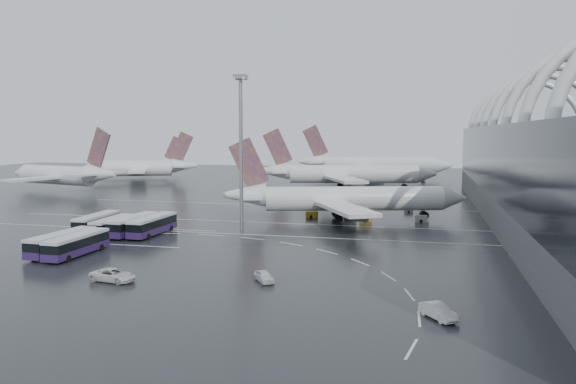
% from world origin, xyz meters
% --- Properties ---
extents(ground, '(420.00, 420.00, 0.00)m').
position_xyz_m(ground, '(0.00, 0.00, 0.00)').
color(ground, black).
rests_on(ground, ground).
extents(lane_marking_near, '(120.00, 0.25, 0.01)m').
position_xyz_m(lane_marking_near, '(0.00, -2.00, 0.01)').
color(lane_marking_near, silver).
rests_on(lane_marking_near, ground).
extents(lane_marking_mid, '(120.00, 0.25, 0.01)m').
position_xyz_m(lane_marking_mid, '(0.00, 12.00, 0.01)').
color(lane_marking_mid, silver).
rests_on(lane_marking_mid, ground).
extents(lane_marking_far, '(120.00, 0.25, 0.01)m').
position_xyz_m(lane_marking_far, '(0.00, 40.00, 0.01)').
color(lane_marking_far, silver).
rests_on(lane_marking_far, ground).
extents(bus_bay_line_south, '(28.00, 0.25, 0.01)m').
position_xyz_m(bus_bay_line_south, '(-24.00, -16.00, 0.01)').
color(bus_bay_line_south, silver).
rests_on(bus_bay_line_south, ground).
extents(bus_bay_line_north, '(28.00, 0.25, 0.01)m').
position_xyz_m(bus_bay_line_north, '(-24.00, 0.00, 0.01)').
color(bus_bay_line_north, silver).
rests_on(bus_bay_line_north, ground).
extents(airliner_main, '(51.39, 44.45, 17.64)m').
position_xyz_m(airliner_main, '(11.32, 19.31, 4.42)').
color(airliner_main, silver).
rests_on(airliner_main, ground).
extents(airliner_gate_b, '(57.64, 50.99, 20.12)m').
position_xyz_m(airliner_gate_b, '(3.16, 82.63, 5.04)').
color(airliner_gate_b, silver).
rests_on(airliner_gate_b, ground).
extents(airliner_gate_c, '(61.48, 56.67, 21.91)m').
position_xyz_m(airliner_gate_c, '(7.68, 129.41, 5.48)').
color(airliner_gate_c, silver).
rests_on(airliner_gate_c, ground).
extents(jet_remote_west, '(46.17, 37.49, 20.31)m').
position_xyz_m(jet_remote_west, '(-81.46, 55.13, 5.24)').
color(jet_remote_west, silver).
rests_on(jet_remote_west, ground).
extents(jet_remote_mid, '(42.00, 34.30, 19.19)m').
position_xyz_m(jet_remote_mid, '(-76.55, 95.95, 4.95)').
color(jet_remote_mid, silver).
rests_on(jet_remote_mid, ground).
extents(jet_remote_far, '(39.49, 32.06, 17.37)m').
position_xyz_m(jet_remote_far, '(-87.71, 117.23, 4.48)').
color(jet_remote_far, silver).
rests_on(jet_remote_far, ground).
extents(bus_row_near_a, '(3.76, 13.43, 3.27)m').
position_xyz_m(bus_row_near_a, '(-31.28, -5.77, 1.80)').
color(bus_row_near_a, '#24143F').
rests_on(bus_row_near_a, ground).
extents(bus_row_near_b, '(3.28, 12.13, 2.96)m').
position_xyz_m(bus_row_near_b, '(-27.41, -7.19, 1.63)').
color(bus_row_near_b, '#24143F').
rests_on(bus_row_near_b, ground).
extents(bus_row_near_c, '(3.65, 13.70, 3.35)m').
position_xyz_m(bus_row_near_c, '(-23.30, -6.69, 1.84)').
color(bus_row_near_c, '#24143F').
rests_on(bus_row_near_c, ground).
extents(bus_row_near_d, '(3.49, 13.79, 3.38)m').
position_xyz_m(bus_row_near_d, '(-19.69, -6.25, 1.86)').
color(bus_row_near_d, '#24143F').
rests_on(bus_row_near_d, ground).
extents(bus_row_far_a, '(3.90, 13.38, 3.25)m').
position_xyz_m(bus_row_far_a, '(-25.75, -24.30, 1.79)').
color(bus_row_far_a, '#24143F').
rests_on(bus_row_far_a, ground).
extents(bus_row_far_b, '(3.27, 13.11, 3.22)m').
position_xyz_m(bus_row_far_b, '(-22.59, -24.98, 1.77)').
color(bus_row_far_b, '#24143F').
rests_on(bus_row_far_b, ground).
extents(van_curve_a, '(6.17, 3.46, 1.63)m').
position_xyz_m(van_curve_a, '(-9.34, -37.10, 0.81)').
color(van_curve_a, silver).
rests_on(van_curve_a, ground).
extents(van_curve_b, '(3.73, 4.38, 1.42)m').
position_xyz_m(van_curve_b, '(9.05, -32.83, 0.71)').
color(van_curve_b, silver).
rests_on(van_curve_b, ground).
extents(van_curve_c, '(4.07, 4.79, 1.55)m').
position_xyz_m(van_curve_c, '(29.84, -42.25, 0.78)').
color(van_curve_c, silver).
rests_on(van_curve_c, ground).
extents(floodlight_mast, '(2.25, 2.25, 29.33)m').
position_xyz_m(floodlight_mast, '(-5.60, 2.70, 18.45)').
color(floodlight_mast, gray).
rests_on(floodlight_mast, ground).
extents(gse_cart_belly_a, '(2.45, 1.45, 1.34)m').
position_xyz_m(gse_cart_belly_a, '(16.42, 19.53, 0.67)').
color(gse_cart_belly_a, '#BC9319').
rests_on(gse_cart_belly_a, ground).
extents(gse_cart_belly_b, '(1.98, 1.17, 1.08)m').
position_xyz_m(gse_cart_belly_b, '(25.01, 34.16, 0.54)').
color(gse_cart_belly_b, slate).
rests_on(gse_cart_belly_b, ground).
extents(gse_cart_belly_c, '(2.48, 1.47, 1.35)m').
position_xyz_m(gse_cart_belly_c, '(4.43, 21.43, 0.68)').
color(gse_cart_belly_c, '#BC9319').
rests_on(gse_cart_belly_c, ground).
extents(gse_cart_belly_d, '(2.53, 1.49, 1.38)m').
position_xyz_m(gse_cart_belly_d, '(27.89, 20.47, 0.69)').
color(gse_cart_belly_d, slate).
rests_on(gse_cart_belly_d, ground).
extents(gse_cart_belly_e, '(2.18, 1.29, 1.19)m').
position_xyz_m(gse_cart_belly_e, '(12.59, 35.23, 0.60)').
color(gse_cart_belly_e, '#BC9319').
rests_on(gse_cart_belly_e, ground).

